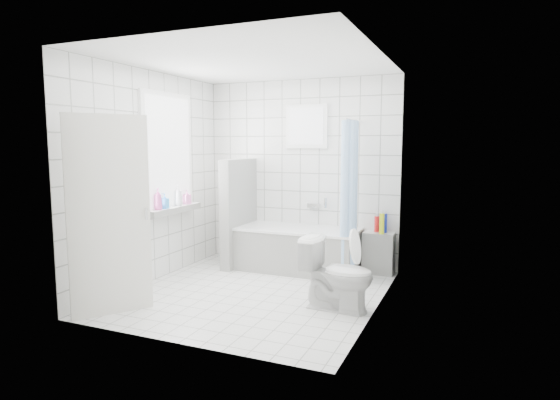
% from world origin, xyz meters
% --- Properties ---
extents(ground, '(3.00, 3.00, 0.00)m').
position_xyz_m(ground, '(0.00, 0.00, 0.00)').
color(ground, white).
rests_on(ground, ground).
extents(ceiling, '(3.00, 3.00, 0.00)m').
position_xyz_m(ceiling, '(0.00, 0.00, 2.60)').
color(ceiling, white).
rests_on(ceiling, ground).
extents(wall_back, '(2.80, 0.02, 2.60)m').
position_xyz_m(wall_back, '(0.00, 1.50, 1.30)').
color(wall_back, white).
rests_on(wall_back, ground).
extents(wall_front, '(2.80, 0.02, 2.60)m').
position_xyz_m(wall_front, '(0.00, -1.50, 1.30)').
color(wall_front, white).
rests_on(wall_front, ground).
extents(wall_left, '(0.02, 3.00, 2.60)m').
position_xyz_m(wall_left, '(-1.40, 0.00, 1.30)').
color(wall_left, white).
rests_on(wall_left, ground).
extents(wall_right, '(0.02, 3.00, 2.60)m').
position_xyz_m(wall_right, '(1.40, 0.00, 1.30)').
color(wall_right, white).
rests_on(wall_right, ground).
extents(window_left, '(0.01, 0.90, 1.40)m').
position_xyz_m(window_left, '(-1.35, 0.30, 1.60)').
color(window_left, white).
rests_on(window_left, wall_left).
extents(window_back, '(0.50, 0.01, 0.50)m').
position_xyz_m(window_back, '(0.10, 1.46, 1.95)').
color(window_back, white).
rests_on(window_back, wall_back).
extents(window_sill, '(0.18, 1.02, 0.08)m').
position_xyz_m(window_sill, '(-1.31, 0.30, 0.86)').
color(window_sill, white).
rests_on(window_sill, wall_left).
extents(door, '(0.48, 0.68, 2.00)m').
position_xyz_m(door, '(-1.03, -1.15, 1.00)').
color(door, silver).
rests_on(door, ground).
extents(bathtub, '(1.62, 0.77, 0.58)m').
position_xyz_m(bathtub, '(0.12, 1.12, 0.29)').
color(bathtub, white).
rests_on(bathtub, ground).
extents(partition_wall, '(0.15, 0.85, 1.50)m').
position_xyz_m(partition_wall, '(-0.76, 1.07, 0.75)').
color(partition_wall, white).
rests_on(partition_wall, ground).
extents(tiled_ledge, '(0.40, 0.24, 0.55)m').
position_xyz_m(tiled_ledge, '(1.16, 1.38, 0.28)').
color(tiled_ledge, white).
rests_on(tiled_ledge, ground).
extents(toilet, '(0.76, 0.46, 0.75)m').
position_xyz_m(toilet, '(1.03, -0.15, 0.38)').
color(toilet, white).
rests_on(toilet, ground).
extents(curtain_rod, '(0.02, 0.80, 0.02)m').
position_xyz_m(curtain_rod, '(0.87, 1.10, 2.00)').
color(curtain_rod, silver).
rests_on(curtain_rod, wall_back).
extents(shower_curtain, '(0.14, 0.48, 1.78)m').
position_xyz_m(shower_curtain, '(0.87, 0.97, 1.10)').
color(shower_curtain, '#55A2FB').
rests_on(shower_curtain, curtain_rod).
extents(tub_faucet, '(0.18, 0.06, 0.06)m').
position_xyz_m(tub_faucet, '(0.22, 1.46, 0.85)').
color(tub_faucet, silver).
rests_on(tub_faucet, wall_back).
extents(sill_bottles, '(0.15, 0.74, 0.28)m').
position_xyz_m(sill_bottles, '(-1.30, 0.25, 1.02)').
color(sill_bottles, '#E258AF').
rests_on(sill_bottles, window_sill).
extents(ledge_bottles, '(0.17, 0.19, 0.27)m').
position_xyz_m(ledge_bottles, '(1.18, 1.37, 0.67)').
color(ledge_bottles, red).
rests_on(ledge_bottles, tiled_ledge).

